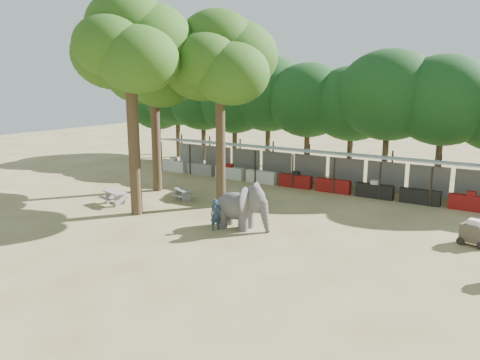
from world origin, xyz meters
The scene contains 11 objects.
ground centered at (0.00, 0.00, 0.00)m, with size 100.00×100.00×0.00m, color olive.
vendor_stalls centered at (0.00, 13.84, 1.18)m, with size 28.00×2.99×2.80m.
yard_tree_left centered at (-9.13, 7.19, 8.20)m, with size 7.10×6.90×11.02m.
yard_tree_center centered at (-6.13, 2.19, 9.21)m, with size 7.10×6.90×12.04m.
yard_tree_back centered at (-3.13, 6.19, 8.54)m, with size 7.10×6.90×11.36m.
backdrop_trees centered at (0.00, 19.00, 5.51)m, with size 46.46×5.95×8.33m.
elephant centered at (0.41, 2.98, 1.17)m, with size 3.09×2.35×2.34m.
handler centered at (-0.56, 2.04, 0.80)m, with size 0.57×0.38×1.59m, color #26384C.
picnic_table_near centered at (-8.59, 2.79, 0.53)m, with size 1.94×1.82×0.81m.
picnic_table_far centered at (-5.90, 5.94, 0.43)m, with size 1.70×1.64×0.66m.
cart_back centered at (10.69, 6.58, 0.60)m, with size 1.41×1.09×1.22m.
Camera 1 is at (12.64, -16.32, 7.40)m, focal length 35.00 mm.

